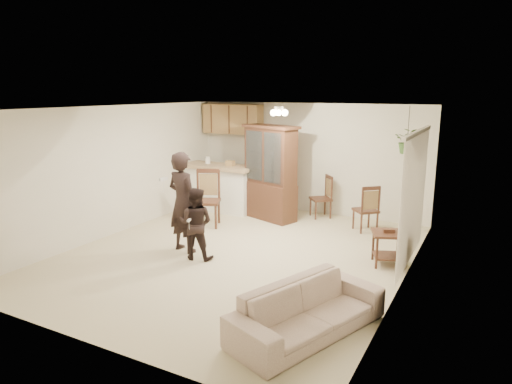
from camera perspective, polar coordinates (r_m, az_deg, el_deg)
The scene contains 23 objects.
floor at distance 7.99m, azimuth -2.31°, elevation -7.76°, with size 6.50×6.50×0.00m, color #C2B792.
ceiling at distance 7.50m, azimuth -2.48°, elevation 10.45°, with size 5.50×6.50×0.02m, color silver.
wall_back at distance 10.54m, azimuth 6.57°, elevation 4.19°, with size 5.50×0.02×2.50m, color silver.
wall_front at distance 5.20m, azimuth -20.84°, elevation -5.40°, with size 5.50×0.02×2.50m, color silver.
wall_left at distance 9.32m, azimuth -17.17°, elevation 2.60°, with size 0.02×6.50×2.50m, color silver.
wall_right at distance 6.73m, azimuth 18.29°, elevation -1.21°, with size 0.02×6.50×2.50m, color silver.
breakfast_bar at distance 10.71m, azimuth -4.57°, elevation 0.29°, with size 1.60×0.55×1.00m, color white.
bar_top at distance 10.61m, azimuth -4.63°, elevation 3.19°, with size 1.75×0.70×0.08m, color tan.
upper_cabinets at distance 11.12m, azimuth -2.93°, elevation 9.10°, with size 1.50×0.34×0.70m, color #9C7144.
vertical_blinds at distance 7.63m, azimuth 19.09°, elevation -0.83°, with size 0.06×2.30×2.10m, color beige, non-canonical shape.
ceiling_fixture at distance 8.47m, azimuth 2.88°, elevation 10.02°, with size 0.36×0.36×0.20m, color beige, non-canonical shape.
hanging_plant at distance 9.04m, azimuth 18.40°, elevation 6.06°, with size 0.43×0.37×0.48m, color #2C5321.
plant_cord at distance 9.01m, azimuth 18.54°, elevation 8.11°, with size 0.01×0.01×0.65m, color black.
sofa at distance 5.47m, azimuth 6.53°, elevation -13.73°, with size 1.87×0.73×0.73m, color beige.
adult at distance 8.00m, azimuth -9.11°, elevation -1.16°, with size 0.66×0.43×1.80m, color black.
child at distance 7.66m, azimuth -7.55°, elevation -3.47°, with size 0.66×0.51×1.35m, color black.
china_hutch at distance 9.89m, azimuth 1.80°, elevation 2.33°, with size 1.39×0.90×2.05m.
side_table at distance 7.74m, azimuth 16.13°, elevation -6.72°, with size 0.65×0.65×0.61m.
chair_bar at distance 9.55m, azimuth -6.14°, elevation -2.32°, with size 0.69×0.69×1.17m.
chair_hutch_left at distance 10.27m, azimuth 8.06°, elevation -1.68°, with size 0.59×0.59×0.94m.
chair_hutch_right at distance 9.46m, azimuth 13.50°, elevation -3.15°, with size 0.59×0.59×0.95m.
controller_adult at distance 7.64m, azimuth -11.52°, elevation 1.58°, with size 0.05×0.15×0.05m, color silver.
controller_child at distance 7.38m, azimuth -8.38°, elevation -3.51°, with size 0.03×0.11×0.03m, color silver.
Camera 1 is at (3.79, -6.46, 2.79)m, focal length 32.00 mm.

